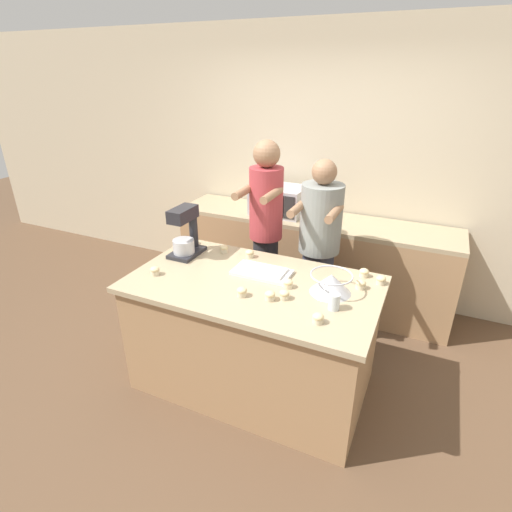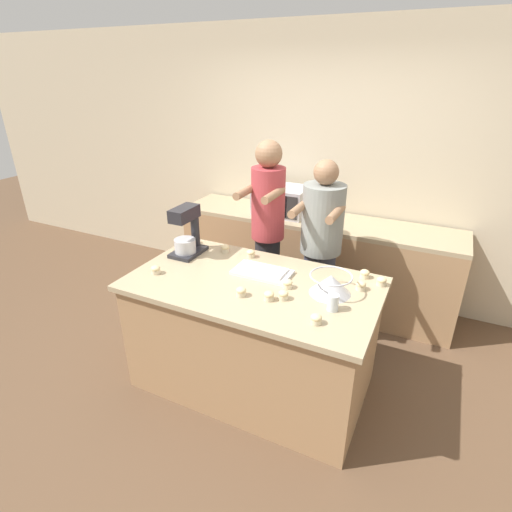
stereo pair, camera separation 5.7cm
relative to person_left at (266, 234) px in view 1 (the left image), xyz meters
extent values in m
plane|color=brown|center=(0.23, -0.75, -0.95)|extent=(16.00, 16.00, 0.00)
cube|color=beige|center=(0.23, 1.01, 0.40)|extent=(10.00, 0.06, 2.70)
cube|color=#A87F56|center=(0.23, -0.75, -0.52)|extent=(1.69, 0.93, 0.86)
cube|color=tan|center=(0.23, -0.75, -0.07)|extent=(1.76, 0.99, 0.04)
cube|color=#A87F56|center=(0.23, 0.66, -0.51)|extent=(2.80, 0.60, 0.88)
cube|color=tan|center=(0.23, 0.66, -0.05)|extent=(2.80, 0.60, 0.04)
cylinder|color=#232328|center=(0.00, 0.00, -0.49)|extent=(0.22, 0.22, 0.92)
cylinder|color=#A8383D|center=(0.00, 0.00, 0.27)|extent=(0.29, 0.29, 0.61)
sphere|color=#936B4C|center=(0.00, 0.00, 0.69)|extent=(0.22, 0.22, 0.22)
cylinder|color=#936B4C|center=(-0.12, -0.17, 0.41)|extent=(0.06, 0.34, 0.06)
cylinder|color=#936B4C|center=(0.12, -0.17, 0.41)|extent=(0.06, 0.34, 0.06)
cylinder|color=#33384C|center=(0.48, 0.00, -0.51)|extent=(0.27, 0.27, 0.88)
cylinder|color=gray|center=(0.48, 0.00, 0.21)|extent=(0.34, 0.34, 0.56)
sphere|color=#936B4C|center=(0.48, 0.00, 0.59)|extent=(0.20, 0.20, 0.20)
cylinder|color=#936B4C|center=(0.34, -0.17, 0.33)|extent=(0.06, 0.34, 0.06)
cylinder|color=#936B4C|center=(0.63, -0.17, 0.33)|extent=(0.06, 0.34, 0.06)
cube|color=#232328|center=(-0.45, -0.55, -0.04)|extent=(0.20, 0.30, 0.03)
cylinder|color=#232328|center=(-0.45, -0.44, 0.11)|extent=(0.07, 0.07, 0.27)
cube|color=#232328|center=(-0.45, -0.57, 0.30)|extent=(0.13, 0.26, 0.10)
cylinder|color=#BCBCC1|center=(-0.45, -0.59, 0.03)|extent=(0.17, 0.17, 0.11)
cone|color=#BCBCC1|center=(0.76, -0.67, 0.02)|extent=(0.28, 0.28, 0.13)
torus|color=#BCBCC1|center=(0.76, -0.67, 0.08)|extent=(0.29, 0.29, 0.01)
cube|color=silver|center=(0.24, -0.61, -0.04)|extent=(0.42, 0.23, 0.02)
cube|color=white|center=(0.24, -0.61, -0.02)|extent=(0.35, 0.19, 0.02)
cube|color=#B7B7BC|center=(-0.14, 0.66, 0.10)|extent=(0.52, 0.39, 0.28)
cube|color=black|center=(-0.19, 0.47, 0.10)|extent=(0.36, 0.01, 0.22)
cube|color=#2D2D2D|center=(0.04, 0.47, 0.10)|extent=(0.10, 0.01, 0.22)
cylinder|color=silver|center=(0.84, -0.86, 0.00)|extent=(0.07, 0.07, 0.11)
cylinder|color=beige|center=(0.94, -0.53, -0.04)|extent=(0.07, 0.07, 0.03)
ellipsoid|color=beige|center=(0.94, -0.53, -0.01)|extent=(0.07, 0.07, 0.04)
cylinder|color=beige|center=(0.51, -0.87, -0.04)|extent=(0.07, 0.07, 0.03)
ellipsoid|color=beige|center=(0.51, -0.87, -0.01)|extent=(0.07, 0.07, 0.04)
cylinder|color=beige|center=(1.05, -0.41, -0.04)|extent=(0.07, 0.07, 0.03)
ellipsoid|color=beige|center=(1.05, -0.41, -0.01)|extent=(0.07, 0.07, 0.04)
cylinder|color=beige|center=(0.03, -0.39, -0.04)|extent=(0.07, 0.07, 0.03)
ellipsoid|color=beige|center=(0.03, -0.39, -0.01)|extent=(0.07, 0.07, 0.04)
cylinder|color=beige|center=(0.43, -0.93, -0.04)|extent=(0.07, 0.07, 0.03)
ellipsoid|color=beige|center=(0.43, -0.93, -0.01)|extent=(0.07, 0.07, 0.04)
cylinder|color=beige|center=(-0.20, -0.40, -0.04)|extent=(0.07, 0.07, 0.03)
ellipsoid|color=beige|center=(-0.20, -0.40, -0.01)|extent=(0.07, 0.07, 0.04)
cylinder|color=beige|center=(0.79, -1.05, -0.04)|extent=(0.07, 0.07, 0.03)
ellipsoid|color=beige|center=(0.79, -1.05, -0.01)|extent=(0.07, 0.07, 0.04)
cylinder|color=beige|center=(0.92, -0.35, -0.04)|extent=(0.07, 0.07, 0.03)
ellipsoid|color=beige|center=(0.92, -0.35, -0.01)|extent=(0.07, 0.07, 0.04)
cylinder|color=beige|center=(-0.53, -0.36, -0.04)|extent=(0.07, 0.07, 0.03)
ellipsoid|color=beige|center=(-0.53, -0.36, -0.01)|extent=(0.07, 0.07, 0.04)
cylinder|color=beige|center=(0.24, -0.96, -0.04)|extent=(0.07, 0.07, 0.03)
ellipsoid|color=beige|center=(0.24, -0.96, -0.01)|extent=(0.07, 0.07, 0.04)
cylinder|color=beige|center=(-0.47, -0.95, -0.04)|extent=(0.07, 0.07, 0.03)
ellipsoid|color=beige|center=(-0.47, -0.95, -0.01)|extent=(0.07, 0.07, 0.04)
cylinder|color=beige|center=(0.48, -0.73, -0.04)|extent=(0.07, 0.07, 0.03)
ellipsoid|color=beige|center=(0.48, -0.73, -0.01)|extent=(0.07, 0.07, 0.04)
camera|label=1|loc=(1.28, -2.99, 1.31)|focal=28.00mm
camera|label=2|loc=(1.33, -2.96, 1.31)|focal=28.00mm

